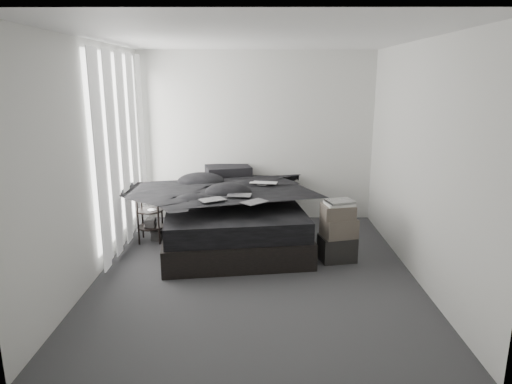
{
  "coord_description": "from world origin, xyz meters",
  "views": [
    {
      "loc": [
        0.03,
        -4.95,
        2.2
      ],
      "look_at": [
        0.0,
        0.8,
        0.75
      ],
      "focal_mm": 32.0,
      "sensor_mm": 36.0,
      "label": 1
    }
  ],
  "objects_px": {
    "bed": "(232,229)",
    "box_lower": "(337,248)",
    "side_stand": "(150,218)",
    "laptop": "(263,178)"
  },
  "relations": [
    {
      "from": "bed",
      "to": "laptop",
      "type": "xyz_separation_m",
      "value": [
        0.42,
        0.12,
        0.7
      ]
    },
    {
      "from": "bed",
      "to": "box_lower",
      "type": "relative_size",
      "value": 5.65
    },
    {
      "from": "bed",
      "to": "side_stand",
      "type": "bearing_deg",
      "value": 173.04
    },
    {
      "from": "bed",
      "to": "box_lower",
      "type": "bearing_deg",
      "value": -35.2
    },
    {
      "from": "bed",
      "to": "side_stand",
      "type": "xyz_separation_m",
      "value": [
        -1.12,
        -0.02,
        0.17
      ]
    },
    {
      "from": "bed",
      "to": "box_lower",
      "type": "distance_m",
      "value": 1.5
    },
    {
      "from": "side_stand",
      "to": "box_lower",
      "type": "height_order",
      "value": "side_stand"
    },
    {
      "from": "box_lower",
      "to": "laptop",
      "type": "bearing_deg",
      "value": 138.68
    },
    {
      "from": "box_lower",
      "to": "side_stand",
      "type": "bearing_deg",
      "value": 164.89
    },
    {
      "from": "laptop",
      "to": "bed",
      "type": "bearing_deg",
      "value": -154.5
    }
  ]
}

